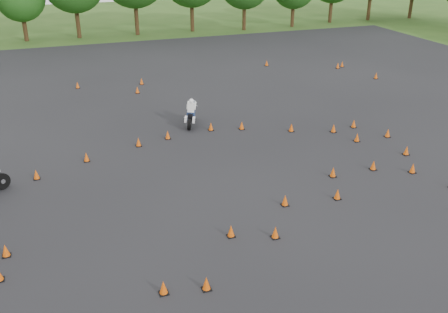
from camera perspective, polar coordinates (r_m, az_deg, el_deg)
name	(u,v)px	position (r m, az deg, el deg)	size (l,w,h in m)	color
ground	(258,224)	(19.65, 3.91, -7.75)	(140.00, 140.00, 0.00)	#2D5119
asphalt_pad	(211,163)	(24.59, -1.55, -0.72)	(62.00, 62.00, 0.00)	black
traffic_cones	(211,163)	(24.06, -1.45, -0.72)	(36.31, 32.65, 0.45)	#DC5209
rider_white	(190,112)	(29.21, -3.91, 5.14)	(2.17, 0.67, 1.67)	silver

